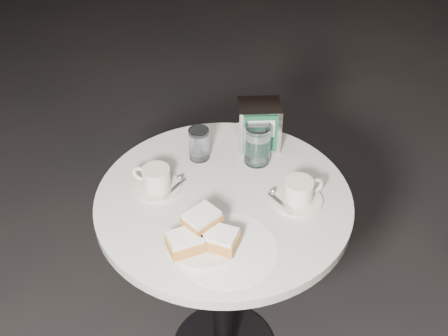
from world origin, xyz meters
The scene contains 8 objects.
cafe_table centered at (0.00, 0.00, 0.55)m, with size 0.70×0.70×0.74m.
sugar_spill centered at (0.02, -0.19, 0.75)m, with size 0.25×0.25×0.00m, color white.
beignet_plate centered at (-0.04, -0.18, 0.78)m, with size 0.19×0.19×0.08m.
coffee_cup_left centered at (-0.19, 0.03, 0.77)m, with size 0.16×0.16×0.07m.
coffee_cup_right centered at (0.20, -0.01, 0.78)m, with size 0.18×0.18×0.07m.
water_glass_left centered at (-0.08, 0.17, 0.79)m, with size 0.07×0.07×0.10m.
water_glass_right centered at (0.09, 0.16, 0.80)m, with size 0.09×0.09×0.12m.
napkin_dispenser centered at (0.09, 0.24, 0.82)m, with size 0.13×0.12×0.14m.
Camera 1 is at (0.06, -1.12, 1.78)m, focal length 45.00 mm.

